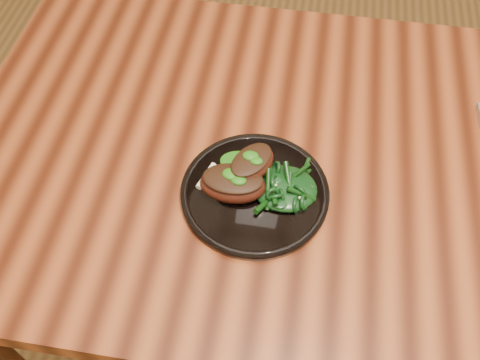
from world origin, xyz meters
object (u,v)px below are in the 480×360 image
Objects in this scene: plate at (255,192)px; lamb_chop_front at (233,183)px; greens_heap at (285,186)px; desk at (395,193)px.

plate is 2.13× the size of lamb_chop_front.
plate is 0.05m from greens_heap.
lamb_chop_front is 0.09m from greens_heap.
desk is 13.82× the size of lamb_chop_front.
lamb_chop_front is at bearing -166.56° from plate.
lamb_chop_front is (-0.29, -0.11, 0.12)m from desk.
lamb_chop_front reaches higher than greens_heap.
greens_heap is at bearing 8.75° from lamb_chop_front.
greens_heap is (0.05, 0.00, 0.02)m from plate.
desk is 15.07× the size of greens_heap.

